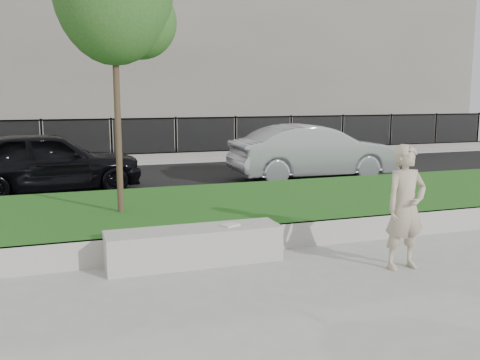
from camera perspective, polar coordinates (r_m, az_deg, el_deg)
name	(u,v)px	position (r m, az deg, el deg)	size (l,w,h in m)	color
ground	(254,276)	(7.20, 1.55, -10.20)	(90.00, 90.00, 0.00)	gray
grass_bank	(197,214)	(9.90, -4.61, -3.65)	(34.00, 4.00, 0.40)	#18370D
grass_kerb	(230,241)	(8.08, -1.07, -6.56)	(34.00, 0.08, 0.40)	gray
street	(148,179)	(15.23, -9.83, 0.05)	(34.00, 7.00, 0.04)	black
far_pavement	(127,160)	(19.64, -11.99, 2.12)	(34.00, 3.00, 0.12)	gray
iron_fence	(130,149)	(18.60, -11.65, 3.25)	(32.00, 0.30, 1.50)	slate
building_facade	(104,38)	(26.59, -14.34, 14.48)	(34.00, 10.00, 10.00)	#635E57
stone_bench	(194,246)	(7.68, -4.88, -7.01)	(2.49, 0.62, 0.51)	gray
man	(405,207)	(7.63, 17.23, -2.81)	(0.63, 0.41, 1.72)	tan
book	(230,225)	(7.72, -1.05, -4.82)	(0.24, 0.17, 0.03)	beige
car_dark	(47,162)	(13.59, -19.92, 1.86)	(1.78, 4.43, 1.51)	black
car_silver	(313,152)	(15.03, 7.81, 2.98)	(1.60, 4.60, 1.52)	#95979D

